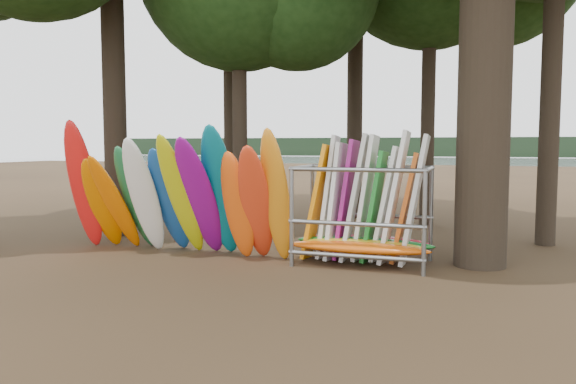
% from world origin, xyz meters
% --- Properties ---
extents(ground, '(120.00, 120.00, 0.00)m').
position_xyz_m(ground, '(0.00, 0.00, 0.00)').
color(ground, '#47331E').
rests_on(ground, ground).
extents(lake, '(160.00, 160.00, 0.00)m').
position_xyz_m(lake, '(0.00, 60.00, 0.00)').
color(lake, gray).
rests_on(lake, ground).
extents(far_shore, '(160.00, 4.00, 4.00)m').
position_xyz_m(far_shore, '(0.00, 110.00, 2.00)').
color(far_shore, black).
rests_on(far_shore, ground).
extents(kayak_row, '(5.75, 2.15, 3.24)m').
position_xyz_m(kayak_row, '(-2.08, 0.01, 1.33)').
color(kayak_row, red).
rests_on(kayak_row, ground).
extents(storage_rack, '(3.00, 1.50, 2.85)m').
position_xyz_m(storage_rack, '(2.11, 0.55, 1.00)').
color(storage_rack, gray).
rests_on(storage_rack, ground).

